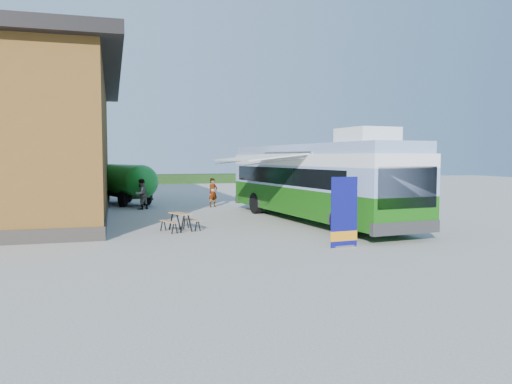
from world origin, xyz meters
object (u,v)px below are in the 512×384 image
object	(u,v)px
picnic_table	(180,218)
person_a	(213,193)
bus	(314,179)
banner	(344,219)
person_b	(141,194)
slurry_tanker	(125,181)

from	to	relation	value
picnic_table	person_a	size ratio (longest dim) A/B	0.93
bus	picnic_table	bearing A→B (deg)	-174.28
banner	person_a	xyz separation A→B (m)	(-1.55, 14.04, -0.09)
picnic_table	person_b	bearing A→B (deg)	75.08
bus	person_b	xyz separation A→B (m)	(-7.26, 7.50, -1.07)
banner	bus	bearing A→B (deg)	69.48
picnic_table	slurry_tanker	bearing A→B (deg)	76.86
bus	picnic_table	xyz separation A→B (m)	(-6.23, -1.34, -1.38)
picnic_table	bus	bearing A→B (deg)	-9.47
person_a	bus	bearing A→B (deg)	-96.09
bus	person_a	bearing A→B (deg)	105.87
banner	person_b	distance (m)	14.97
bus	person_b	size ratio (longest dim) A/B	7.80
bus	slurry_tanker	world-z (taller)	bus
bus	picnic_table	world-z (taller)	bus
picnic_table	person_b	xyz separation A→B (m)	(-1.03, 8.83, 0.32)
picnic_table	person_a	world-z (taller)	person_a
person_b	banner	bearing A→B (deg)	72.78
bus	person_b	world-z (taller)	bus
picnic_table	slurry_tanker	distance (m)	12.37
bus	slurry_tanker	distance (m)	13.53
person_b	slurry_tanker	xyz separation A→B (m)	(-0.78, 3.37, 0.57)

